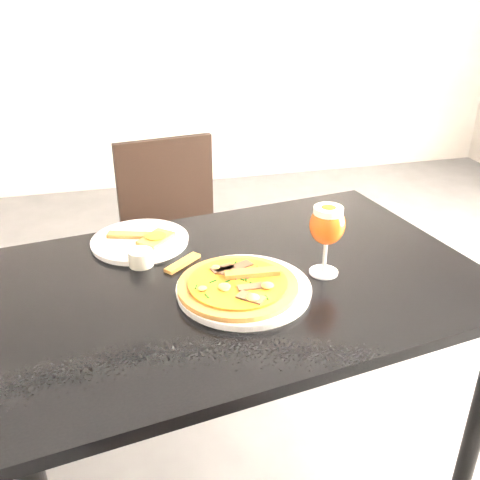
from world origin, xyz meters
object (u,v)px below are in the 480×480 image
object	(u,v)px
dining_table	(242,306)
pizza	(238,285)
chair_far	(177,244)
beer_glass	(327,225)

from	to	relation	value
dining_table	pizza	bearing A→B (deg)	-118.50
dining_table	chair_far	bearing A→B (deg)	86.93
dining_table	chair_far	xyz separation A→B (m)	(-0.07, 0.75, -0.18)
dining_table	chair_far	world-z (taller)	chair_far
beer_glass	pizza	bearing A→B (deg)	-169.22
chair_far	beer_glass	xyz separation A→B (m)	(0.27, -0.79, 0.40)
pizza	beer_glass	bearing A→B (deg)	10.78
dining_table	chair_far	size ratio (longest dim) A/B	1.49
pizza	dining_table	bearing A→B (deg)	69.85
dining_table	pizza	size ratio (longest dim) A/B	4.56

